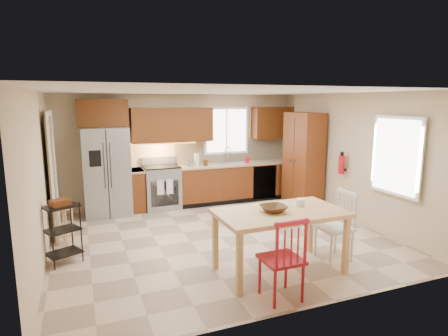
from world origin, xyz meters
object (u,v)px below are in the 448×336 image
table_bowl (273,212)px  table_jar (300,204)px  refrigerator (107,172)px  range_stove (162,188)px  soap_bottle (247,159)px  fire_extinguisher (341,165)px  utility_cart (62,233)px  dining_table (280,242)px  chair_red (281,258)px  chair_white (334,226)px  pantry (303,160)px  bar_stool (65,225)px

table_bowl → table_jar: size_ratio=2.11×
refrigerator → range_stove: 1.24m
range_stove → table_jar: size_ratio=5.47×
soap_bottle → table_bowl: bearing=-109.5°
fire_extinguisher → utility_cart: size_ratio=0.40×
range_stove → dining_table: bearing=-76.9°
fire_extinguisher → chair_red: 3.58m
range_stove → chair_white: (1.81, -3.64, 0.05)m
fire_extinguisher → table_jar: fire_extinguisher is taller
fire_extinguisher → utility_cart: 5.18m
pantry → fire_extinguisher: size_ratio=5.83×
range_stove → fire_extinguisher: bearing=-32.6°
range_stove → soap_bottle: bearing=-2.4°
bar_stool → soap_bottle: bearing=-0.0°
table_jar → dining_table: bearing=-164.1°
chair_white → table_jar: 0.69m
dining_table → soap_bottle: bearing=71.4°
soap_bottle → table_jar: size_ratio=1.14×
bar_stool → refrigerator: bearing=41.5°
dining_table → table_jar: (0.38, 0.11, 0.47)m
soap_bottle → pantry: pantry is taller
utility_cart → table_bowl: bearing=-52.0°
refrigerator → utility_cart: refrigerator is taller
range_stove → chair_white: size_ratio=0.89×
refrigerator → chair_red: (1.66, -4.28, -0.40)m
fire_extinguisher → dining_table: size_ratio=0.21×
chair_white → table_bowl: chair_white is taller
dining_table → bar_stool: 3.54m
chair_red → table_jar: 1.12m
table_jar → bar_stool: table_jar is taller
soap_bottle → chair_white: (-0.22, -3.56, -0.48)m
pantry → dining_table: size_ratio=1.20×
chair_white → utility_cart: bearing=69.8°
soap_bottle → fire_extinguisher: (1.15, -1.95, 0.10)m
pantry → chair_white: pantry is taller
fire_extinguisher → bar_stool: (-5.13, 0.50, -0.77)m
chair_white → dining_table: bearing=92.3°
bar_stool → utility_cart: size_ratio=0.72×
refrigerator → chair_white: size_ratio=1.77×
chair_red → table_bowl: 0.78m
range_stove → dining_table: range_stove is taller
soap_bottle → chair_red: soap_bottle is taller
dining_table → table_bowl: bearing=179.3°
range_stove → pantry: bearing=-18.3°
pantry → chair_red: bearing=-126.3°
pantry → fire_extinguisher: bearing=-79.2°
fire_extinguisher → bar_stool: size_ratio=0.55×
refrigerator → table_jar: 4.26m
pantry → table_bowl: size_ratio=5.92×
fire_extinguisher → bar_stool: 5.21m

